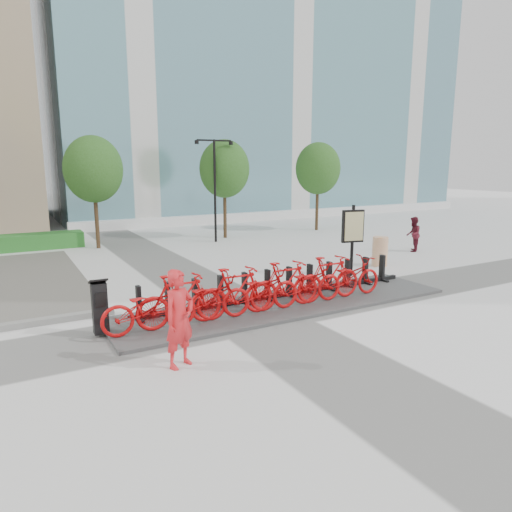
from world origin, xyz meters
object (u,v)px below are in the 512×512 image
worker_red (179,319)px  construction_barrel (380,251)px  pedestrian (413,234)px  bike_0 (149,307)px  kiosk (100,307)px  map_sign (353,229)px

worker_red → construction_barrel: 10.79m
pedestrian → construction_barrel: bearing=-13.8°
pedestrian → worker_red: bearing=-12.0°
bike_0 → kiosk: bearing=65.5°
bike_0 → map_sign: 8.10m
construction_barrel → map_sign: map_sign is taller
bike_0 → pedestrian: 13.86m
worker_red → pedestrian: (13.12, 6.24, -0.17)m
worker_red → pedestrian: 14.53m
kiosk → map_sign: size_ratio=0.52×
kiosk → worker_red: bearing=-64.7°
bike_0 → construction_barrel: size_ratio=1.93×
pedestrian → map_sign: bearing=-15.4°
construction_barrel → map_sign: bearing=-161.0°
map_sign → kiosk: bearing=-157.4°
bike_0 → worker_red: bearing=-178.9°
map_sign → pedestrian: bearing=33.4°
kiosk → map_sign: map_sign is taller
construction_barrel → map_sign: (-1.99, -0.68, 1.06)m
bike_0 → worker_red: 1.91m
kiosk → map_sign: (8.72, 1.72, 0.93)m
kiosk → construction_barrel: bearing=14.3°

